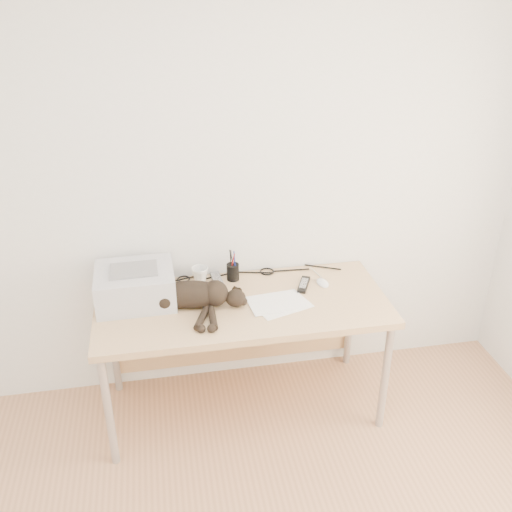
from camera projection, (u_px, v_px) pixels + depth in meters
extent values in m
plane|color=white|center=(231.00, 184.00, 3.18)|extent=(3.50, 0.00, 3.50)
cube|color=tan|center=(243.00, 306.00, 3.14)|extent=(1.60, 0.70, 0.04)
cylinder|color=#ADADB0|center=(109.00, 412.00, 2.92)|extent=(0.04, 0.04, 0.70)
cylinder|color=#ADADB0|center=(385.00, 377.00, 3.17)|extent=(0.04, 0.04, 0.70)
cylinder|color=#ADADB0|center=(113.00, 343.00, 3.45)|extent=(0.04, 0.04, 0.70)
cylinder|color=#ADADB0|center=(350.00, 318.00, 3.69)|extent=(0.04, 0.04, 0.70)
cube|color=tan|center=(235.00, 321.00, 3.57)|extent=(1.48, 0.02, 0.60)
cube|color=#BBBBC0|center=(135.00, 286.00, 3.10)|extent=(0.43, 0.36, 0.19)
cube|color=black|center=(135.00, 284.00, 3.10)|extent=(0.36, 0.03, 0.11)
cube|color=gray|center=(134.00, 270.00, 3.06)|extent=(0.25, 0.18, 0.01)
cube|color=white|center=(282.00, 304.00, 3.11)|extent=(0.34, 0.29, 0.00)
cube|color=white|center=(276.00, 303.00, 3.12)|extent=(0.31, 0.24, 0.00)
ellipsoid|color=black|center=(192.00, 294.00, 3.06)|extent=(0.38, 0.21, 0.15)
sphere|color=black|center=(164.00, 297.00, 3.05)|extent=(0.16, 0.16, 0.16)
ellipsoid|color=black|center=(236.00, 298.00, 3.06)|extent=(0.12, 0.12, 0.10)
cone|color=black|center=(235.00, 288.00, 3.09)|extent=(0.05, 0.06, 0.05)
cone|color=black|center=(240.00, 289.00, 3.09)|extent=(0.05, 0.06, 0.05)
cylinder|color=black|center=(202.00, 317.00, 2.96)|extent=(0.07, 0.21, 0.04)
cylinder|color=black|center=(212.00, 317.00, 2.96)|extent=(0.07, 0.21, 0.04)
cylinder|color=black|center=(139.00, 301.00, 3.12)|extent=(0.23, 0.06, 0.03)
imported|color=white|center=(200.00, 275.00, 3.31)|extent=(0.14, 0.14, 0.09)
cylinder|color=black|center=(233.00, 272.00, 3.33)|extent=(0.07, 0.07, 0.10)
cylinder|color=#990C0C|center=(231.00, 262.00, 3.30)|extent=(0.01, 0.01, 0.14)
cylinder|color=navy|center=(234.00, 261.00, 3.31)|extent=(0.01, 0.01, 0.14)
cylinder|color=black|center=(233.00, 262.00, 3.29)|extent=(0.01, 0.01, 0.14)
cube|color=gray|center=(217.00, 280.00, 3.32)|extent=(0.07, 0.19, 0.02)
cube|color=black|center=(304.00, 285.00, 3.28)|extent=(0.12, 0.18, 0.02)
ellipsoid|color=white|center=(323.00, 281.00, 3.30)|extent=(0.08, 0.11, 0.03)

